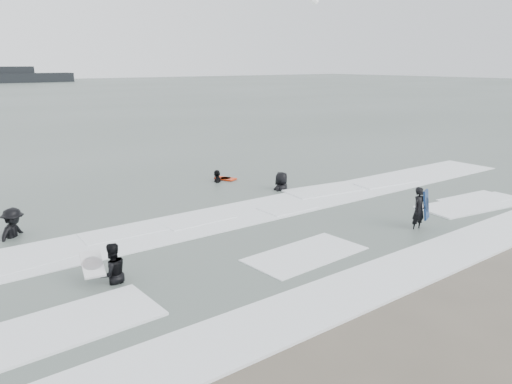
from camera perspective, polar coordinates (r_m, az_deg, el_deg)
ground at (r=13.68m, az=12.73°, el=-8.75°), size 320.00×320.00×0.00m
surfer_centre at (r=17.19m, az=17.95°, el=-4.22°), size 0.55×0.37×1.48m
surfer_wading at (r=13.09m, az=-16.00°, el=-10.05°), size 0.82×0.66×1.62m
surfer_breaker at (r=17.32m, az=-25.85°, el=-4.86°), size 1.35×1.31×1.86m
surfer_right_near at (r=22.85m, az=-4.45°, el=1.07°), size 0.92×1.09×1.75m
surfer_right_far at (r=21.33m, az=2.93°, el=0.11°), size 1.12×0.92×1.98m
surf_foam at (r=16.12m, az=2.76°, el=-4.59°), size 30.03×9.06×0.09m
bodyboards at (r=17.19m, az=-0.12°, el=-1.73°), size 10.78×10.42×1.25m
vessel_horizon at (r=147.83m, az=-26.17°, el=11.72°), size 30.56×5.46×4.15m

